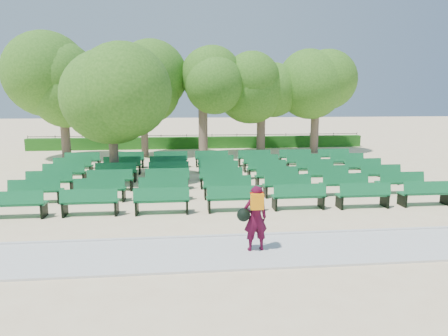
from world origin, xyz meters
name	(u,v)px	position (x,y,z in m)	size (l,w,h in m)	color
ground	(214,189)	(0.00, 0.00, 0.00)	(120.00, 120.00, 0.00)	beige
paving	(237,252)	(0.00, -7.40, 0.03)	(30.00, 2.20, 0.06)	silver
curb	(232,236)	(0.00, -6.25, 0.05)	(30.00, 0.12, 0.10)	silver
hedge	(200,143)	(0.00, 14.00, 0.45)	(26.00, 0.70, 0.90)	#1E5B17
fence	(199,148)	(0.00, 14.40, 0.00)	(26.00, 0.10, 1.02)	black
tree_line	(202,156)	(0.00, 10.00, 0.00)	(21.80, 6.80, 7.04)	#3B721E
bench_array	(220,181)	(0.35, 1.07, 0.10)	(1.93, 0.70, 1.20)	#126836
tree_among	(111,96)	(-4.63, 2.21, 4.01)	(4.47, 4.47, 6.04)	brown
person	(255,217)	(0.45, -7.39, 0.95)	(0.83, 0.51, 1.72)	#430921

